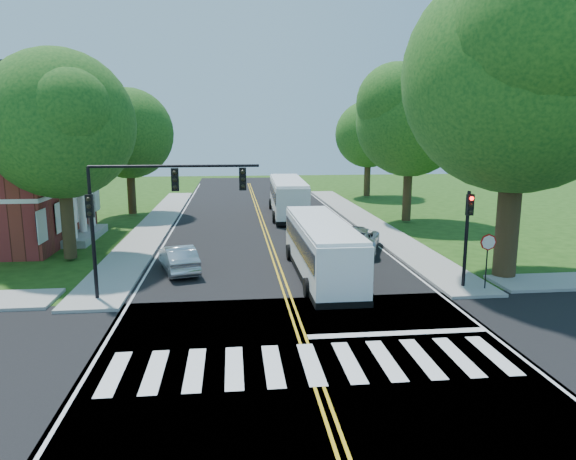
{
  "coord_description": "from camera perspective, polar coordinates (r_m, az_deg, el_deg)",
  "views": [
    {
      "loc": [
        -2.35,
        -15.32,
        7.16
      ],
      "look_at": [
        0.35,
        9.31,
        2.4
      ],
      "focal_mm": 32.0,
      "sensor_mm": 36.0,
      "label": 1
    }
  ],
  "objects": [
    {
      "name": "signal_nw",
      "position": [
        22.2,
        -15.3,
        3.3
      ],
      "size": [
        7.15,
        0.46,
        5.66
      ],
      "color": "black",
      "rests_on": "ground"
    },
    {
      "name": "cross_road",
      "position": [
        17.07,
        2.32,
        -13.91
      ],
      "size": [
        60.0,
        12.0,
        0.01
      ],
      "primitive_type": "cube",
      "color": "black",
      "rests_on": "ground"
    },
    {
      "name": "edge_line_e",
      "position": [
        39.08,
        7.4,
        0.25
      ],
      "size": [
        0.12,
        70.0,
        0.01
      ],
      "primitive_type": "cube",
      "color": "silver",
      "rests_on": "road"
    },
    {
      "name": "sidewalk_ne",
      "position": [
        42.3,
        8.43,
        1.11
      ],
      "size": [
        2.6,
        40.0,
        0.15
      ],
      "primitive_type": "cube",
      "color": "gray",
      "rests_on": "ground"
    },
    {
      "name": "tree_west_far",
      "position": [
        46.14,
        -17.34,
        10.19
      ],
      "size": [
        7.6,
        7.6,
        10.67
      ],
      "color": "#322514",
      "rests_on": "ground"
    },
    {
      "name": "edge_line_w",
      "position": [
        38.25,
        -12.81,
        -0.16
      ],
      "size": [
        0.12,
        70.0,
        0.01
      ],
      "primitive_type": "cube",
      "color": "silver",
      "rests_on": "road"
    },
    {
      "name": "dark_sedan",
      "position": [
        32.47,
        7.48,
        -0.72
      ],
      "size": [
        3.37,
        4.99,
        1.34
      ],
      "primitive_type": "imported",
      "rotation": [
        0.0,
        0.0,
        2.79
      ],
      "color": "black",
      "rests_on": "road"
    },
    {
      "name": "tree_ne_big",
      "position": [
        26.98,
        24.34,
        15.18
      ],
      "size": [
        10.8,
        10.8,
        14.91
      ],
      "color": "#322514",
      "rests_on": "ground"
    },
    {
      "name": "hatchback",
      "position": [
        27.1,
        -12.06,
        -3.13
      ],
      "size": [
        2.57,
        4.51,
        1.4
      ],
      "primitive_type": "imported",
      "rotation": [
        0.0,
        0.0,
        3.41
      ],
      "color": "#ACAFB3",
      "rests_on": "road"
    },
    {
      "name": "road",
      "position": [
        34.16,
        -2.16,
        -1.22
      ],
      "size": [
        14.0,
        96.0,
        0.01
      ],
      "primitive_type": "cube",
      "color": "black",
      "rests_on": "ground"
    },
    {
      "name": "stop_bar",
      "position": [
        19.27,
        12.13,
        -11.13
      ],
      "size": [
        6.6,
        0.4,
        0.01
      ],
      "primitive_type": "cube",
      "color": "silver",
      "rests_on": "road"
    },
    {
      "name": "tree_east_far",
      "position": [
        57.28,
        8.93,
        10.45
      ],
      "size": [
        7.2,
        7.2,
        10.34
      ],
      "color": "#322514",
      "rests_on": "ground"
    },
    {
      "name": "tree_east_mid",
      "position": [
        41.69,
        13.43,
        11.55
      ],
      "size": [
        8.4,
        8.4,
        11.93
      ],
      "color": "#322514",
      "rests_on": "ground"
    },
    {
      "name": "crosswalk",
      "position": [
        16.62,
        2.58,
        -14.6
      ],
      "size": [
        12.6,
        3.0,
        0.01
      ],
      "primitive_type": "cube",
      "color": "silver",
      "rests_on": "road"
    },
    {
      "name": "bus_lead",
      "position": [
        25.64,
        3.69,
        -1.91
      ],
      "size": [
        2.69,
        10.88,
        2.81
      ],
      "rotation": [
        0.0,
        0.0,
        3.15
      ],
      "color": "white",
      "rests_on": "road"
    },
    {
      "name": "signal_ne",
      "position": [
        24.54,
        19.32,
        0.42
      ],
      "size": [
        0.3,
        0.46,
        4.4
      ],
      "color": "black",
      "rests_on": "ground"
    },
    {
      "name": "ground",
      "position": [
        17.07,
        2.32,
        -13.93
      ],
      "size": [
        140.0,
        140.0,
        0.0
      ],
      "primitive_type": "plane",
      "color": "#1D4010",
      "rests_on": "ground"
    },
    {
      "name": "sidewalk_nw",
      "position": [
        41.36,
        -14.42,
        0.67
      ],
      "size": [
        2.6,
        40.0,
        0.15
      ],
      "primitive_type": "cube",
      "color": "gray",
      "rests_on": "ground"
    },
    {
      "name": "suv",
      "position": [
        31.38,
        7.73,
        -1.01
      ],
      "size": [
        4.05,
        5.81,
        1.47
      ],
      "primitive_type": "imported",
      "rotation": [
        0.0,
        0.0,
        2.81
      ],
      "color": "#B9BBC0",
      "rests_on": "road"
    },
    {
      "name": "stop_sign",
      "position": [
        24.67,
        21.32,
        -1.88
      ],
      "size": [
        0.76,
        0.08,
        2.53
      ],
      "color": "black",
      "rests_on": "ground"
    },
    {
      "name": "center_line",
      "position": [
        38.07,
        -2.6,
        0.05
      ],
      "size": [
        0.36,
        70.0,
        0.01
      ],
      "primitive_type": "cube",
      "color": "gold",
      "rests_on": "road"
    },
    {
      "name": "bus_follow",
      "position": [
        44.35,
        -0.03,
        3.76
      ],
      "size": [
        3.28,
        12.21,
        3.14
      ],
      "rotation": [
        0.0,
        0.0,
        3.1
      ],
      "color": "white",
      "rests_on": "road"
    },
    {
      "name": "tree_west_near",
      "position": [
        30.71,
        -24.02,
        10.64
      ],
      "size": [
        8.0,
        8.0,
        11.4
      ],
      "color": "#322514",
      "rests_on": "ground"
    }
  ]
}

